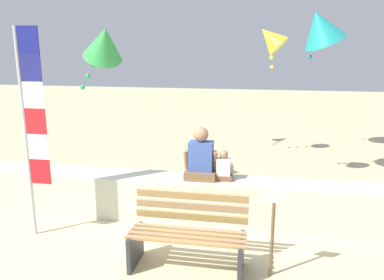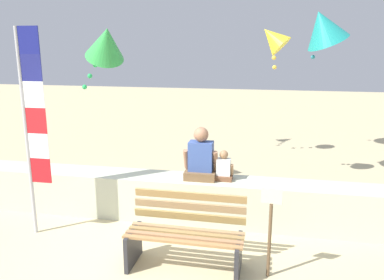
# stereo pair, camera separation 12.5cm
# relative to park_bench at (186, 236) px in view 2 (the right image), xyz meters

# --- Properties ---
(ground_plane) EXTENTS (40.00, 40.00, 0.00)m
(ground_plane) POSITION_rel_park_bench_xyz_m (-0.49, -0.00, -0.41)
(ground_plane) COLOR #CCBA8C
(seawall_ledge) EXTENTS (6.97, 0.58, 0.68)m
(seawall_ledge) POSITION_rel_park_bench_xyz_m (-0.49, 1.32, -0.06)
(seawall_ledge) COLOR beige
(seawall_ledge) RESTS_ON ground
(park_bench) EXTENTS (1.43, 0.62, 0.88)m
(park_bench) POSITION_rel_park_bench_xyz_m (0.00, 0.00, 0.00)
(park_bench) COLOR #A87949
(park_bench) RESTS_ON ground
(person_adult) EXTENTS (0.52, 0.38, 0.80)m
(person_adult) POSITION_rel_park_bench_xyz_m (-0.05, 1.33, 0.59)
(person_adult) COLOR brown
(person_adult) RESTS_ON seawall_ledge
(person_child) EXTENTS (0.30, 0.22, 0.46)m
(person_child) POSITION_rel_park_bench_xyz_m (0.30, 1.33, 0.46)
(person_child) COLOR brown
(person_child) RESTS_ON seawall_ledge
(flag_banner) EXTENTS (0.34, 0.05, 2.91)m
(flag_banner) POSITION_rel_park_bench_xyz_m (-2.24, 0.44, 1.28)
(flag_banner) COLOR #B7B7BC
(flag_banner) RESTS_ON ground
(kite_green) EXTENTS (1.05, 1.08, 1.17)m
(kite_green) POSITION_rel_park_bench_xyz_m (-1.83, 2.12, 2.29)
(kite_green) COLOR green
(kite_teal) EXTENTS (1.17, 1.08, 1.01)m
(kite_teal) POSITION_rel_park_bench_xyz_m (1.83, 3.42, 2.58)
(kite_teal) COLOR teal
(kite_yellow) EXTENTS (0.71, 0.62, 0.90)m
(kite_yellow) POSITION_rel_park_bench_xyz_m (0.94, 3.19, 2.38)
(kite_yellow) COLOR yellow
(sign_post) EXTENTS (0.24, 0.05, 1.11)m
(sign_post) POSITION_rel_park_bench_xyz_m (1.00, -0.04, 0.26)
(sign_post) COLOR brown
(sign_post) RESTS_ON ground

